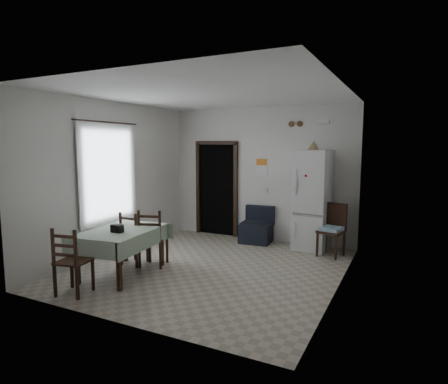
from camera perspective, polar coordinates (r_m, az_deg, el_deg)
name	(u,v)px	position (r m, az deg, el deg)	size (l,w,h in m)	color
ground	(211,268)	(6.52, -2.00, -11.45)	(4.50, 4.50, 0.00)	#B5A994
ceiling	(210,94)	(6.24, -2.12, 14.69)	(4.20, 4.50, 0.02)	white
wall_back	(260,174)	(8.26, 5.44, 2.70)	(4.20, 0.02, 2.90)	silver
wall_front	(115,201)	(4.39, -16.26, -1.31)	(4.20, 0.02, 2.90)	silver
wall_left	(114,179)	(7.45, -16.40, 1.99)	(0.02, 4.50, 2.90)	silver
wall_right	(341,190)	(5.53, 17.41, 0.31)	(0.02, 4.50, 2.90)	silver
doorway	(221,189)	(8.90, -0.43, 0.52)	(1.06, 0.52, 2.22)	black
window_recess	(104,174)	(7.33, -17.77, 2.65)	(0.10, 1.20, 1.60)	silver
curtain	(109,174)	(7.26, -17.15, 2.63)	(0.02, 1.45, 1.85)	silver
curtain_rod	(107,122)	(7.24, -17.37, 10.14)	(0.02, 0.02, 1.60)	black
calendar	(262,167)	(8.22, 5.75, 3.86)	(0.28, 0.02, 0.40)	white
calendar_image	(262,162)	(8.21, 5.75, 4.56)	(0.24, 0.01, 0.14)	orange
light_switch	(266,191)	(8.23, 6.36, 0.22)	(0.08, 0.02, 0.12)	beige
vent_left	(291,124)	(8.01, 10.24, 10.15)	(0.12, 0.12, 0.03)	#533521
vent_right	(300,124)	(7.96, 11.51, 10.14)	(0.12, 0.12, 0.03)	#533521
emergency_light	(323,122)	(7.82, 14.84, 10.33)	(0.25, 0.07, 0.09)	white
fridge	(312,200)	(7.63, 13.30, -1.24)	(0.65, 0.65, 1.99)	silver
tan_cone	(314,145)	(7.52, 13.49, 6.92)	(0.22, 0.22, 0.18)	tan
navy_seat	(256,225)	(8.09, 4.92, -5.01)	(0.64, 0.62, 0.77)	black
corner_chair	(331,230)	(7.33, 16.02, -5.63)	(0.43, 0.43, 0.99)	black
dining_table	(122,252)	(6.32, -15.23, -8.81)	(0.93, 1.42, 0.74)	#98AC93
black_bag	(117,228)	(6.05, -15.98, -5.35)	(0.19, 0.11, 0.12)	black
dining_chair_far_left	(135,238)	(6.78, -13.35, -6.81)	(0.40, 0.40, 0.94)	black
dining_chair_far_right	(153,237)	(6.62, -10.72, -6.79)	(0.43, 0.43, 1.00)	black
dining_chair_near_head	(73,260)	(5.70, -21.96, -9.64)	(0.41, 0.41, 0.96)	black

